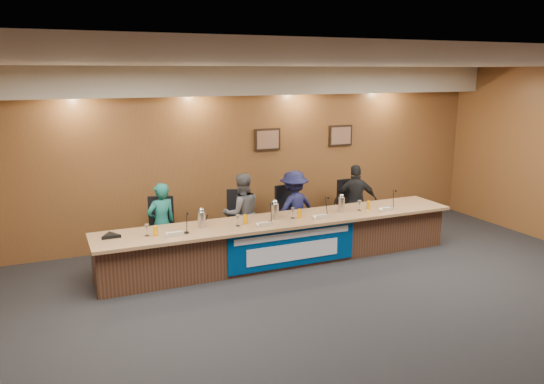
{
  "coord_description": "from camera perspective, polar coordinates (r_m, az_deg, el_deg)",
  "views": [
    {
      "loc": [
        -3.51,
        -5.25,
        3.11
      ],
      "look_at": [
        -0.16,
        2.46,
        1.19
      ],
      "focal_mm": 35.0,
      "sensor_mm": 36.0,
      "label": 1
    }
  ],
  "objects": [
    {
      "name": "water_glass_a",
      "position": [
        8.0,
        -13.31,
        -4.02
      ],
      "size": [
        0.08,
        0.08,
        0.18
      ],
      "primitive_type": "cylinder",
      "color": "silver",
      "rests_on": "dais_top"
    },
    {
      "name": "floor",
      "position": [
        7.04,
        9.49,
        -13.57
      ],
      "size": [
        10.0,
        10.0,
        0.0
      ],
      "primitive_type": "plane",
      "color": "black",
      "rests_on": "ground"
    },
    {
      "name": "office_chair_d",
      "position": [
        10.33,
        8.65,
        -2.06
      ],
      "size": [
        0.5,
        0.5,
        0.08
      ],
      "primitive_type": "cube",
      "rotation": [
        0.0,
        0.0,
        0.04
      ],
      "color": "black",
      "rests_on": "floor"
    },
    {
      "name": "banner",
      "position": [
        8.49,
        2.29,
        -5.93
      ],
      "size": [
        2.2,
        0.02,
        0.65
      ],
      "primitive_type": "cube",
      "color": "navy",
      "rests_on": "dais_body"
    },
    {
      "name": "wall_photo_left",
      "position": [
        10.1,
        -0.49,
        5.66
      ],
      "size": [
        0.52,
        0.04,
        0.42
      ],
      "primitive_type": "cube",
      "color": "black",
      "rests_on": "wall_back"
    },
    {
      "name": "wall_photo_right",
      "position": [
        10.82,
        7.38,
        6.04
      ],
      "size": [
        0.52,
        0.04,
        0.42
      ],
      "primitive_type": "cube",
      "color": "black",
      "rests_on": "wall_back"
    },
    {
      "name": "office_chair_b",
      "position": [
        9.35,
        -3.46,
        -3.54
      ],
      "size": [
        0.59,
        0.59,
        0.08
      ],
      "primitive_type": "cube",
      "rotation": [
        0.0,
        0.0,
        -0.26
      ],
      "color": "black",
      "rests_on": "floor"
    },
    {
      "name": "speakerphone",
      "position": [
        8.09,
        -16.96,
        -4.53
      ],
      "size": [
        0.32,
        0.32,
        0.05
      ],
      "primitive_type": "cylinder",
      "color": "black",
      "rests_on": "dais_top"
    },
    {
      "name": "panelist_b",
      "position": [
        9.19,
        -3.27,
        -2.33
      ],
      "size": [
        0.71,
        0.56,
        1.42
      ],
      "primitive_type": "imported",
      "rotation": [
        0.0,
        0.0,
        3.11
      ],
      "color": "#4E4F52",
      "rests_on": "floor"
    },
    {
      "name": "panelist_d",
      "position": [
        10.2,
        8.98,
        -0.99
      ],
      "size": [
        0.89,
        0.62,
        1.4
      ],
      "primitive_type": "imported",
      "rotation": [
        0.0,
        0.0,
        2.76
      ],
      "color": "black",
      "rests_on": "floor"
    },
    {
      "name": "carafe_left",
      "position": [
        8.25,
        -7.58,
        -2.99
      ],
      "size": [
        0.13,
        0.13,
        0.25
      ],
      "primitive_type": "cylinder",
      "color": "silver",
      "rests_on": "dais_top"
    },
    {
      "name": "panelist_c",
      "position": [
        9.58,
        2.37,
        -1.79
      ],
      "size": [
        0.99,
        0.69,
        1.39
      ],
      "primitive_type": "imported",
      "rotation": [
        0.0,
        0.0,
        3.36
      ],
      "color": "#14163C",
      "rests_on": "floor"
    },
    {
      "name": "microphone_c",
      "position": [
        8.93,
        5.72,
        -2.5
      ],
      "size": [
        0.07,
        0.07,
        0.02
      ],
      "primitive_type": "cylinder",
      "color": "black",
      "rests_on": "dais_top"
    },
    {
      "name": "office_chair_a",
      "position": [
        8.99,
        -11.87,
        -4.47
      ],
      "size": [
        0.6,
        0.6,
        0.08
      ],
      "primitive_type": "cube",
      "rotation": [
        0.0,
        0.0,
        -0.29
      ],
      "color": "black",
      "rests_on": "floor"
    },
    {
      "name": "office_chair_c",
      "position": [
        9.72,
        2.1,
        -2.88
      ],
      "size": [
        0.55,
        0.55,
        0.08
      ],
      "primitive_type": "cube",
      "rotation": [
        0.0,
        0.0,
        0.15
      ],
      "color": "black",
      "rests_on": "floor"
    },
    {
      "name": "panelist_a",
      "position": [
        8.84,
        -11.8,
        -3.38
      ],
      "size": [
        0.57,
        0.44,
        1.37
      ],
      "primitive_type": "imported",
      "rotation": [
        0.0,
        0.0,
        3.4
      ],
      "color": "#145D55",
      "rests_on": "floor"
    },
    {
      "name": "ceiling",
      "position": [
        6.32,
        10.58,
        13.43
      ],
      "size": [
        10.0,
        8.0,
        0.04
      ],
      "primitive_type": "cube",
      "color": "silver",
      "rests_on": "wall_back"
    },
    {
      "name": "soffit",
      "position": [
        9.66,
        -2.22,
        11.87
      ],
      "size": [
        10.0,
        0.5,
        0.5
      ],
      "primitive_type": "cube",
      "color": "beige",
      "rests_on": "wall_back"
    },
    {
      "name": "water_glass_c",
      "position": [
        8.71,
        2.25,
        -2.29
      ],
      "size": [
        0.08,
        0.08,
        0.18
      ],
      "primitive_type": "cylinder",
      "color": "silver",
      "rests_on": "dais_top"
    },
    {
      "name": "banner_text_lower",
      "position": [
        8.51,
        2.32,
        -6.46
      ],
      "size": [
        1.6,
        0.01,
        0.28
      ],
      "primitive_type": "cube",
      "color": "silver",
      "rests_on": "banner"
    },
    {
      "name": "juice_glass_d",
      "position": [
        9.44,
        10.34,
        -1.39
      ],
      "size": [
        0.06,
        0.06,
        0.15
      ],
      "primitive_type": "cylinder",
      "color": "orange",
      "rests_on": "dais_top"
    },
    {
      "name": "carafe_mid",
      "position": [
        8.67,
        0.3,
        -2.08
      ],
      "size": [
        0.13,
        0.13,
        0.26
      ],
      "primitive_type": "cylinder",
      "color": "silver",
      "rests_on": "dais_top"
    },
    {
      "name": "nameplate_a",
      "position": [
        7.91,
        -10.36,
        -4.42
      ],
      "size": [
        0.24,
        0.08,
        0.1
      ],
      "primitive_type": "cube",
      "rotation": [
        0.31,
        0.0,
        0.0
      ],
      "color": "white",
      "rests_on": "dais_top"
    },
    {
      "name": "dais_body",
      "position": [
        8.86,
        1.12,
        -5.32
      ],
      "size": [
        6.0,
        0.8,
        0.7
      ],
      "primitive_type": "cube",
      "color": "#4A2C1C",
      "rests_on": "floor"
    },
    {
      "name": "nameplate_b",
      "position": [
        8.26,
        -0.71,
        -3.45
      ],
      "size": [
        0.24,
        0.08,
        0.1
      ],
      "primitive_type": "cube",
      "rotation": [
        0.31,
        0.0,
        0.0
      ],
      "color": "white",
      "rests_on": "dais_top"
    },
    {
      "name": "microphone_d",
      "position": [
        9.63,
        12.73,
        -1.62
      ],
      "size": [
        0.07,
        0.07,
        0.02
      ],
      "primitive_type": "cylinder",
      "color": "black",
      "rests_on": "dais_top"
    },
    {
      "name": "water_glass_b",
      "position": [
        8.3,
        -3.7,
        -3.08
      ],
      "size": [
        0.08,
        0.08,
        0.18
      ],
      "primitive_type": "cylinder",
      "color": "silver",
      "rests_on": "dais_top"
    },
    {
      "name": "microphone_a",
      "position": [
        8.04,
        -9.18,
        -4.33
      ],
      "size": [
        0.07,
        0.07,
        0.02
      ],
      "primitive_type": "cylinder",
      "color": "black",
      "rests_on": "dais_top"
    },
    {
      "name": "carafe_right",
      "position": [
        9.18,
        7.46,
        -1.34
      ],
      "size": [
        0.11,
        0.11,
        0.26
      ],
      "primitive_type": "cylinder",
      "color": "silver",
      "rests_on": "dais_top"
    },
    {
      "name": "water_glass_d",
      "position": [
        9.32,
        9.39,
        -1.44
      ],
      "size": [
        0.08,
        0.08,
        0.18
      ],
      "primitive_type": "cylinder",
      "color": "silver",
      "rests_on": "dais_top"
    },
    {
      "name": "nameplate_d",
      "position": [
        9.38,
        12.32,
        -1.76
      ],
      "size": [
        0.24,
        0.08,
        0.1
      ],
      "primitive_type": "cube",
      "rotation": [
        0.31,
        0.0,
        0.0
      ],
      "color": "white",
      "rests_on": "dais_top"
    },
    {
      "name": "wall_back",
      "position": [
        10.01,
        -2.67,
        4.14
      ],
      "size": [
        10.0,
        0.04,
        3.2
      ],
      "primitive_type": "cube",
      "color": "brown",
      "rests_on": "floor"
    },
    {
      "name": "nameplate_c",
      "position": [
        8.73,
        5.39,
        -2.62
      ],
      "size": [
        0.24,
        0.08,
        0.1
      ],
      "primitive_type": "cube",
      "rotation": [
        0.31,
        0.0,
        0.0
      ],
      "color": "white",
      "rests_on": "dais_top"
    },
    {
      "name": "juice_glass_a",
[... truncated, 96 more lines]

